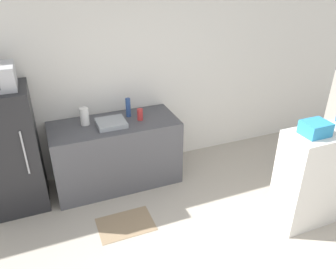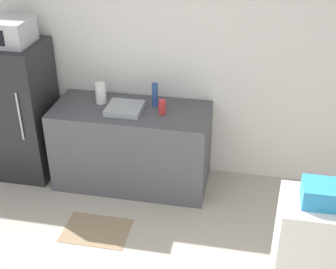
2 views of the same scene
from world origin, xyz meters
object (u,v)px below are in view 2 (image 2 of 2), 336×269
microwave (7,31)px  paper_towel_roll (101,93)px  refrigerator (21,110)px  bottle_tall (155,95)px  bottle_short (162,107)px  basket (322,194)px

microwave → paper_towel_roll: bearing=5.3°
refrigerator → bottle_tall: (1.47, 0.12, 0.27)m
paper_towel_roll → bottle_short: bearing=-10.6°
basket → bottle_tall: bearing=131.4°
bottle_short → microwave: bearing=178.4°
refrigerator → basket: size_ratio=5.74×
bottle_tall → basket: bearing=-48.6°
microwave → bottle_tall: bearing=4.6°
refrigerator → bottle_short: size_ratio=10.04×
bottle_short → paper_towel_roll: size_ratio=0.68×
refrigerator → bottle_short: bearing=-1.6°
refrigerator → microwave: (-0.00, -0.00, 0.88)m
bottle_short → basket: 2.07m
basket → bottle_short: bearing=132.2°
refrigerator → paper_towel_roll: bearing=5.3°
bottle_short → paper_towel_roll: 0.69m
bottle_tall → basket: basket is taller
microwave → bottle_tall: microwave is taller
microwave → refrigerator: bearing=73.9°
microwave → basket: bearing=-27.8°
microwave → basket: (2.96, -1.56, -0.42)m
microwave → bottle_tall: size_ratio=1.86×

